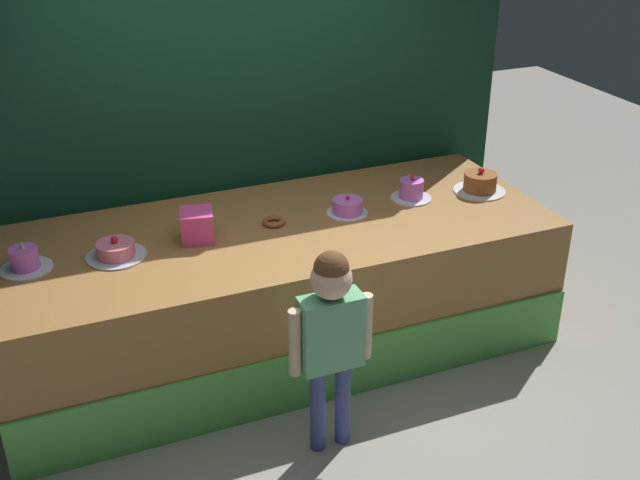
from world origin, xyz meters
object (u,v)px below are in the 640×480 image
object	(u,v)px
cake_center	(347,207)
cake_far_right	(480,183)
cake_far_left	(25,260)
donut	(274,222)
cake_right	(411,190)
cake_left	(116,250)
child_figure	(331,326)
pink_box	(197,225)

from	to	relation	value
cake_center	cake_far_right	bearing A→B (deg)	-1.15
cake_far_left	cake_center	world-z (taller)	cake_far_left
donut	cake_right	size ratio (longest dim) A/B	0.51
cake_left	cake_far_left	bearing A→B (deg)	174.97
child_figure	cake_right	bearing A→B (deg)	46.19
donut	cake_left	bearing A→B (deg)	-176.56
cake_far_left	cake_far_right	distance (m)	2.93
child_figure	cake_far_right	bearing A→B (deg)	33.62
cake_left	cake_center	world-z (taller)	cake_left
cake_right	child_figure	bearing A→B (deg)	-133.81
pink_box	donut	distance (m)	0.49
child_figure	cake_left	size ratio (longest dim) A/B	3.49
cake_far_right	donut	bearing A→B (deg)	178.01
cake_left	cake_far_right	world-z (taller)	cake_far_right
pink_box	donut	size ratio (longest dim) A/B	1.41
cake_far_left	cake_right	distance (m)	2.44
child_figure	cake_right	size ratio (longest dim) A/B	4.40
donut	cake_right	distance (m)	0.98
donut	pink_box	bearing A→B (deg)	-177.16
donut	child_figure	bearing A→B (deg)	-93.82
pink_box	cake_right	world-z (taller)	pink_box
pink_box	cake_far_right	bearing A→B (deg)	-0.78
cake_right	cake_far_right	bearing A→B (deg)	-8.30
cake_center	cake_far_left	bearing A→B (deg)	179.54
child_figure	donut	bearing A→B (deg)	86.18
donut	cake_left	xyz separation A→B (m)	(-0.97, -0.06, 0.02)
pink_box	cake_far_right	distance (m)	1.95
donut	cake_center	distance (m)	0.49
donut	cake_far_right	xyz separation A→B (m)	(1.46, -0.05, 0.04)
cake_far_left	cake_left	world-z (taller)	cake_far_left
cake_far_left	cake_left	bearing A→B (deg)	-5.03
cake_center	cake_right	world-z (taller)	cake_right
cake_center	donut	bearing A→B (deg)	176.34
child_figure	donut	xyz separation A→B (m)	(0.07, 1.07, 0.10)
pink_box	cake_left	bearing A→B (deg)	-175.96
cake_center	cake_right	distance (m)	0.49
donut	cake_far_left	world-z (taller)	cake_far_left
pink_box	cake_center	distance (m)	0.98
donut	cake_far_right	world-z (taller)	cake_far_right
donut	cake_center	size ratio (longest dim) A/B	0.53
cake_far_left	cake_right	bearing A→B (deg)	0.85
cake_far_right	pink_box	bearing A→B (deg)	179.22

